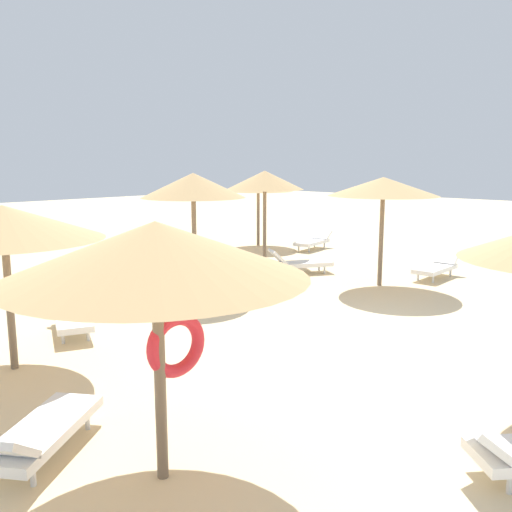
{
  "coord_description": "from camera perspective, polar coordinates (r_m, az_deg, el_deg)",
  "views": [
    {
      "loc": [
        -8.59,
        -5.16,
        3.27
      ],
      "look_at": [
        0.0,
        3.0,
        1.2
      ],
      "focal_mm": 37.77,
      "sensor_mm": 36.0,
      "label": 1
    }
  ],
  "objects": [
    {
      "name": "lounger_3",
      "position": [
        16.05,
        4.55,
        -0.71
      ],
      "size": [
        1.94,
        1.52,
        0.75
      ],
      "color": "white",
      "rests_on": "ground"
    },
    {
      "name": "parasol_7",
      "position": [
        13.48,
        -6.67,
        7.39
      ],
      "size": [
        2.6,
        2.6,
        3.01
      ],
      "color": "#75604C",
      "rests_on": "ground"
    },
    {
      "name": "ground_plane",
      "position": [
        10.54,
        12.04,
        -8.39
      ],
      "size": [
        80.0,
        80.0,
        0.0
      ],
      "primitive_type": "plane",
      "color": "beige"
    },
    {
      "name": "parasol_6",
      "position": [
        9.13,
        -25.21,
        3.17
      ],
      "size": [
        3.03,
        3.03,
        2.63
      ],
      "color": "#75604C",
      "rests_on": "ground"
    },
    {
      "name": "lounger_6",
      "position": [
        11.19,
        -18.91,
        -5.91
      ],
      "size": [
        1.34,
        1.96,
        0.78
      ],
      "color": "white",
      "rests_on": "ground"
    },
    {
      "name": "parasol_5",
      "position": [
        5.35,
        -10.53,
        0.43
      ],
      "size": [
        3.04,
        3.04,
        2.71
      ],
      "color": "#75604C",
      "rests_on": "ground"
    },
    {
      "name": "parasol_4",
      "position": [
        14.55,
        13.33,
        7.13
      ],
      "size": [
        2.89,
        2.89,
        2.89
      ],
      "color": "#75604C",
      "rests_on": "ground"
    },
    {
      "name": "parasol_3",
      "position": [
        17.6,
        0.93,
        8.0
      ],
      "size": [
        2.53,
        2.53,
        3.0
      ],
      "color": "#75604C",
      "rests_on": "ground"
    },
    {
      "name": "lounger_1",
      "position": [
        20.59,
        6.12,
        1.59
      ],
      "size": [
        1.98,
        0.92,
        0.66
      ],
      "color": "white",
      "rests_on": "ground"
    },
    {
      "name": "parasol_1",
      "position": [
        21.18,
        0.24,
        7.59
      ],
      "size": [
        2.72,
        2.72,
        2.7
      ],
      "color": "#75604C",
      "rests_on": "ground"
    },
    {
      "name": "lounger_5",
      "position": [
        6.71,
        -22.21,
        -17.0
      ],
      "size": [
        1.92,
        1.6,
        0.7
      ],
      "color": "white",
      "rests_on": "ground"
    },
    {
      "name": "lounger_4",
      "position": [
        16.26,
        18.62,
        -1.08
      ],
      "size": [
        1.9,
        0.7,
        0.73
      ],
      "color": "white",
      "rests_on": "ground"
    }
  ]
}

